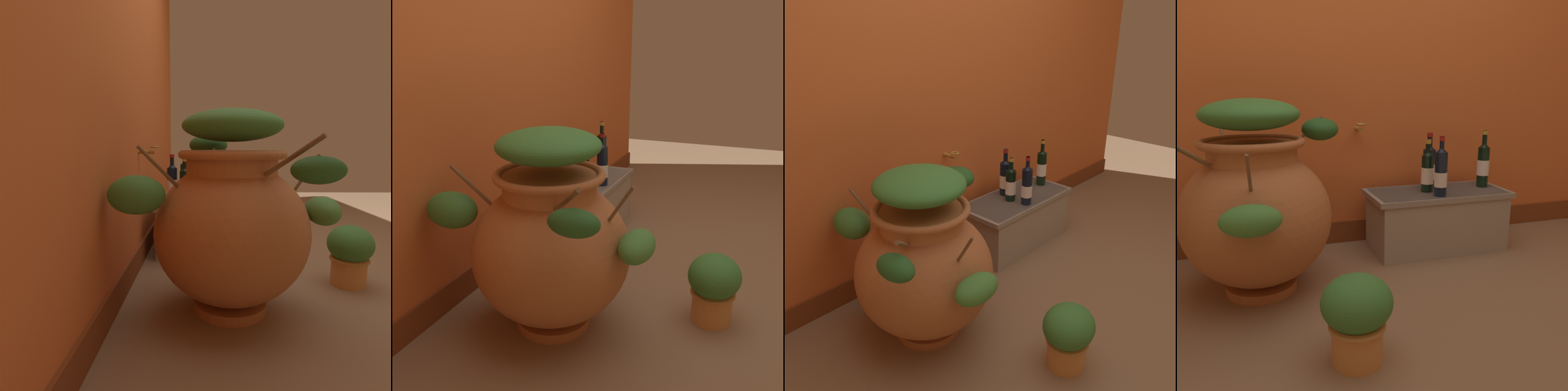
{
  "view_description": "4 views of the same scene",
  "coord_description": "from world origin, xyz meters",
  "views": [
    {
      "loc": [
        -2.06,
        0.71,
        0.74
      ],
      "look_at": [
        0.03,
        0.75,
        0.44
      ],
      "focal_mm": 30.99,
      "sensor_mm": 36.0,
      "label": 1
    },
    {
      "loc": [
        -2.18,
        -0.24,
        1.22
      ],
      "look_at": [
        0.03,
        0.67,
        0.41
      ],
      "focal_mm": 41.47,
      "sensor_mm": 36.0,
      "label": 2
    },
    {
      "loc": [
        -1.71,
        -0.86,
        1.57
      ],
      "look_at": [
        0.03,
        0.8,
        0.51
      ],
      "focal_mm": 39.4,
      "sensor_mm": 36.0,
      "label": 3
    },
    {
      "loc": [
        -0.63,
        -1.33,
        0.93
      ],
      "look_at": [
        0.01,
        0.76,
        0.38
      ],
      "focal_mm": 38.31,
      "sensor_mm": 36.0,
      "label": 4
    }
  ],
  "objects": [
    {
      "name": "wine_bottle_left",
      "position": [
        0.37,
        0.84,
        0.48
      ],
      "size": [
        0.07,
        0.07,
        0.3
      ],
      "color": "black",
      "rests_on": "stone_ledge"
    },
    {
      "name": "stone_ledge",
      "position": [
        0.44,
        0.83,
        0.19
      ],
      "size": [
        0.82,
        0.37,
        0.36
      ],
      "color": "#9E9384",
      "rests_on": "ground_plane"
    },
    {
      "name": "back_wall",
      "position": [
        0.0,
        1.2,
        1.29
      ],
      "size": [
        4.4,
        0.33,
        2.6
      ],
      "color": "#D6662D",
      "rests_on": "ground_plane"
    },
    {
      "name": "potted_shrub",
      "position": [
        -0.3,
        -0.08,
        0.18
      ],
      "size": [
        0.25,
        0.24,
        0.33
      ],
      "color": "#D68E4C",
      "rests_on": "ground_plane"
    },
    {
      "name": "wine_bottle_back",
      "position": [
        0.75,
        0.85,
        0.5
      ],
      "size": [
        0.07,
        0.07,
        0.34
      ],
      "color": "black",
      "rests_on": "stone_ledge"
    },
    {
      "name": "wine_bottle_middle",
      "position": [
        0.4,
        0.72,
        0.49
      ],
      "size": [
        0.07,
        0.07,
        0.33
      ],
      "color": "black",
      "rests_on": "stone_ledge"
    },
    {
      "name": "wine_bottle_right",
      "position": [
        0.42,
        0.93,
        0.49
      ],
      "size": [
        0.08,
        0.08,
        0.33
      ],
      "color": "black",
      "rests_on": "stone_ledge"
    },
    {
      "name": "ground_plane",
      "position": [
        0.0,
        0.0,
        0.0
      ],
      "size": [
        7.0,
        7.0,
        0.0
      ],
      "primitive_type": "plane",
      "color": "#896B4C"
    },
    {
      "name": "terracotta_urn",
      "position": [
        -0.6,
        0.58,
        0.42
      ],
      "size": [
        0.81,
        0.96,
        0.9
      ],
      "color": "#B26638",
      "rests_on": "ground_plane"
    }
  ]
}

